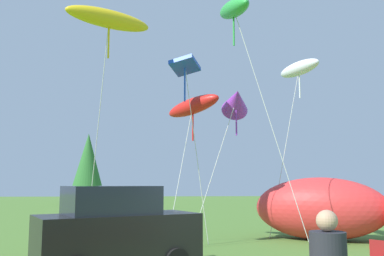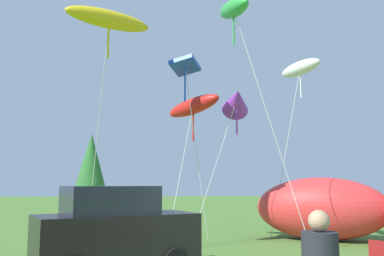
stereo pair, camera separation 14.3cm
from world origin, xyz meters
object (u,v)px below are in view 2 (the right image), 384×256
parked_car (115,230)px  kite_blue_box (185,69)px  kite_purple_delta (236,101)px  kite_red_lizard (193,106)px  inflatable_cat (341,212)px  kite_green_fish (234,9)px  kite_white_ghost (300,69)px  kite_yellow_hero (109,20)px

parked_car → kite_blue_box: 6.80m
kite_purple_delta → kite_red_lizard: size_ratio=1.07×
kite_purple_delta → kite_red_lizard: 1.62m
inflatable_cat → kite_blue_box: bearing=-139.8°
kite_green_fish → parked_car: bearing=-139.8°
parked_car → kite_white_ghost: (6.97, 6.72, 6.03)m
parked_car → kite_purple_delta: 7.25m
kite_red_lizard → kite_blue_box: (-0.33, -0.82, 1.22)m
parked_car → kite_yellow_hero: size_ratio=0.55×
kite_green_fish → kite_blue_box: bearing=148.9°
kite_purple_delta → kite_yellow_hero: 5.38m
kite_red_lizard → kite_yellow_hero: 4.38m
kite_blue_box → kite_green_fish: bearing=-31.1°
kite_white_ghost → parked_car: bearing=-136.1°
parked_car → kite_white_ghost: kite_white_ghost is taller
kite_yellow_hero → kite_blue_box: (2.54, 1.46, -1.18)m
kite_purple_delta → kite_red_lizard: (-1.59, 0.24, -0.19)m
inflatable_cat → kite_white_ghost: size_ratio=0.90×
kite_white_ghost → kite_red_lizard: (-4.74, -1.95, -2.05)m
parked_car → kite_blue_box: size_ratio=0.64×
kite_green_fish → kite_purple_delta: 3.29m
kite_green_fish → kite_red_lizard: bearing=125.5°
kite_yellow_hero → kite_purple_delta: bearing=24.5°
inflatable_cat → kite_green_fish: size_ratio=0.76×
kite_blue_box → parked_car: bearing=-115.8°
inflatable_cat → kite_red_lizard: size_ratio=1.20×
kite_white_ghost → kite_yellow_hero: kite_yellow_hero is taller
parked_car → inflatable_cat: inflatable_cat is taller
inflatable_cat → kite_white_ghost: kite_white_ghost is taller
kite_red_lizard → parked_car: bearing=-115.1°
kite_green_fish → kite_white_ghost: (3.46, 3.74, -1.02)m
inflatable_cat → kite_red_lizard: kite_red_lizard is taller
kite_blue_box → kite_red_lizard: bearing=68.0°
kite_green_fish → kite_white_ghost: kite_green_fish is taller
kite_white_ghost → kite_red_lizard: kite_white_ghost is taller
parked_car → kite_blue_box: (1.91, 3.95, 5.20)m
inflatable_cat → kite_purple_delta: (-4.03, -0.57, 4.09)m
kite_blue_box → kite_yellow_hero: bearing=-150.1°
inflatable_cat → kite_red_lizard: bearing=-147.3°
kite_green_fish → kite_yellow_hero: bearing=-173.3°
kite_white_ghost → kite_yellow_hero: bearing=-150.9°
kite_red_lizard → kite_white_ghost: bearing=22.4°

